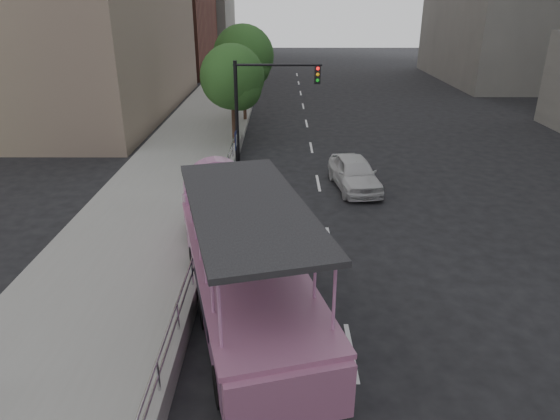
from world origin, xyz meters
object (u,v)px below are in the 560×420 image
(street_tree_far, at_px, (245,58))
(traffic_signal, at_px, (261,97))
(duck_boat, at_px, (240,257))
(parking_sign, at_px, (236,151))
(street_tree_near, at_px, (234,80))
(car, at_px, (354,173))

(street_tree_far, bearing_deg, traffic_signal, -81.57)
(duck_boat, bearing_deg, traffic_signal, 89.31)
(parking_sign, distance_m, street_tree_near, 6.47)
(car, bearing_deg, duck_boat, -124.04)
(duck_boat, bearing_deg, parking_sign, 95.39)
(parking_sign, relative_size, traffic_signal, 0.47)
(car, distance_m, street_tree_near, 9.35)
(street_tree_far, bearing_deg, duck_boat, -86.66)
(duck_boat, bearing_deg, car, 63.63)
(traffic_signal, height_order, street_tree_far, street_tree_far)
(street_tree_far, bearing_deg, car, -65.85)
(car, height_order, traffic_signal, traffic_signal)
(duck_boat, relative_size, traffic_signal, 2.04)
(parking_sign, xyz_separation_m, traffic_signal, (1.03, 2.61, 1.93))
(traffic_signal, distance_m, street_tree_far, 9.57)
(traffic_signal, distance_m, street_tree_near, 3.80)
(parking_sign, bearing_deg, car, -6.05)
(parking_sign, height_order, street_tree_near, street_tree_near)
(traffic_signal, bearing_deg, duck_boat, -90.69)
(parking_sign, bearing_deg, traffic_signal, 68.41)
(duck_boat, xyz_separation_m, street_tree_near, (-1.45, 15.48, 2.55))
(duck_boat, relative_size, street_tree_near, 1.86)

